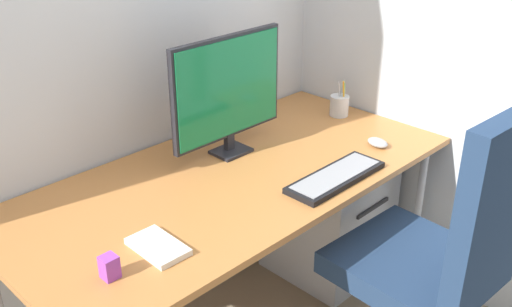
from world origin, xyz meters
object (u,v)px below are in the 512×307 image
Objects in this scene: filing_cabinet at (328,211)px; keyboard at (336,177)px; monitor at (228,90)px; mouse at (378,143)px; desk_clamp_accessory at (109,267)px; notebook at (158,247)px; office_chair at (446,248)px; pen_holder at (339,105)px.

keyboard is (-0.37, -0.30, 0.43)m from filing_cabinet.
filing_cabinet is 1.14× the size of monitor.
mouse is 1.38× the size of desk_clamp_accessory.
keyboard reaches higher than filing_cabinet.
office_chair is at bearing -32.15° from notebook.
desk_clamp_accessory reaches higher than keyboard.
notebook is (-1.04, 0.05, -0.01)m from mouse.
monitor reaches higher than office_chair.
filing_cabinet is 6.44× the size of mouse.
monitor is 0.87m from desk_clamp_accessory.
desk_clamp_accessory reaches higher than notebook.
filing_cabinet is 1.34m from desk_clamp_accessory.
office_chair reaches higher than keyboard.
mouse is at bearing 9.03° from keyboard.
monitor is at bearing 149.45° from mouse.
monitor is 0.72m from notebook.
keyboard is 2.22× the size of notebook.
office_chair is 0.55m from mouse.
mouse is at bearing -1.87° from desk_clamp_accessory.
mouse is (0.34, 0.05, 0.00)m from keyboard.
desk_clamp_accessory reaches higher than filing_cabinet.
pen_holder is (0.60, -0.07, -0.21)m from monitor.
monitor is at bearing 24.30° from desk_clamp_accessory.
office_chair is 6.81× the size of pen_holder.
monitor reaches higher than filing_cabinet.
keyboard is 0.88m from desk_clamp_accessory.
filing_cabinet is 1.17m from notebook.
desk_clamp_accessory is (-1.37, -0.27, -0.01)m from pen_holder.
mouse is at bearing -116.29° from pen_holder.
notebook is at bearing -169.95° from filing_cabinet.
desk_clamp_accessory reaches higher than mouse.
mouse reaches higher than filing_cabinet.
mouse is at bearing -96.02° from filing_cabinet.
monitor reaches higher than pen_holder.
office_chair is 1.09m from desk_clamp_accessory.
notebook is at bearing 171.37° from keyboard.
desk_clamp_accessory is at bearing -174.65° from notebook.
keyboard reaches higher than notebook.
office_chair reaches higher than mouse.
pen_holder is 2.42× the size of desk_clamp_accessory.
filing_cabinet is 0.50m from mouse.
pen_holder reaches higher than notebook.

